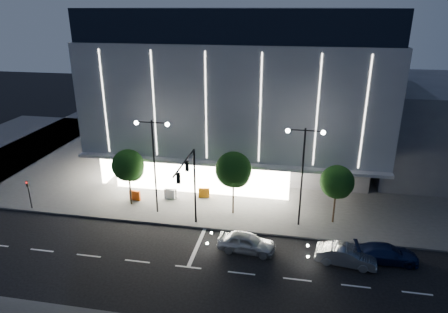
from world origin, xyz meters
The scene contains 18 objects.
ground centered at (0.00, 0.00, 0.00)m, with size 160.00×160.00×0.00m, color black.
sidewalk_museum centered at (5.00, 24.00, 0.07)m, with size 70.00×40.00×0.15m, color #474747.
museum centered at (2.98, 22.31, 9.27)m, with size 30.00×25.80×18.00m.
annex_building centered at (26.00, 24.00, 5.00)m, with size 16.00×20.00×10.00m, color #4C4C51.
traffic_mast centered at (1.00, 3.34, 5.03)m, with size 0.33×5.89×7.07m.
street_lamp_west centered at (-3.00, 6.00, 5.96)m, with size 3.16×0.36×9.00m.
street_lamp_east centered at (10.00, 6.00, 5.96)m, with size 3.16×0.36×9.00m.
ped_signal_far centered at (-15.00, 4.50, 1.89)m, with size 0.22×0.24×3.00m.
tree_left centered at (-5.97, 7.02, 4.03)m, with size 3.02×3.02×5.72m.
tree_mid centered at (4.03, 7.02, 4.33)m, with size 3.25×3.25×6.15m.
tree_right centered at (13.03, 7.02, 3.88)m, with size 2.91×2.91×5.51m.
car_lead centered at (5.97, 1.37, 0.78)m, with size 1.84×4.57×1.56m, color #B1B5B9.
car_second centered at (13.50, 1.03, 0.73)m, with size 1.55×4.44×1.46m, color #9DA1A5.
car_third centered at (16.55, 1.92, 0.68)m, with size 1.92×4.71×1.37m, color #121D46.
barrier_a centered at (-5.96, 7.86, 0.65)m, with size 1.10×0.25×1.00m, color #ED4C0D.
barrier_b centered at (-2.55, 8.89, 0.65)m, with size 1.10×0.25×1.00m, color white.
barrier_c centered at (0.62, 9.69, 0.65)m, with size 1.10×0.25×1.00m, color orange.
barrier_d centered at (-2.68, 8.79, 0.65)m, with size 1.10×0.25×1.00m, color white.
Camera 1 is at (9.09, -25.41, 18.20)m, focal length 32.00 mm.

